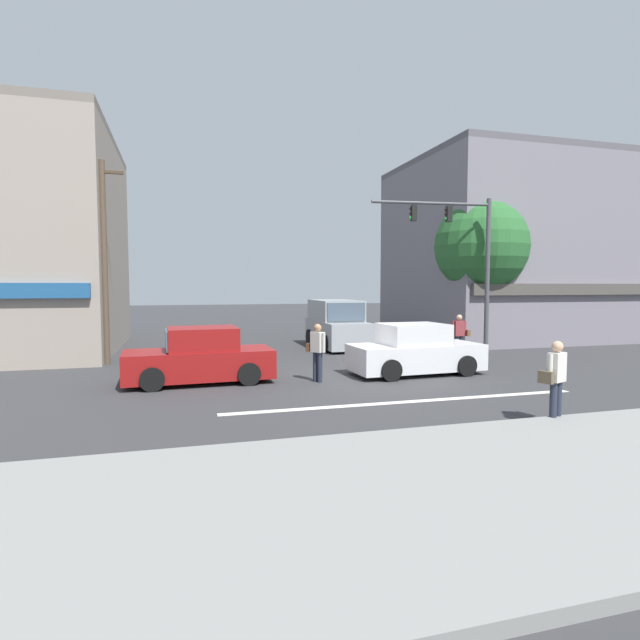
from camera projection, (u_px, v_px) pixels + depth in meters
ground_plane at (359, 376)px, 15.22m from camera, size 120.00×120.00×0.00m
lane_marking_stripe at (410, 402)px, 11.86m from camera, size 9.00×0.24×0.01m
sidewalk_curb at (567, 475)px, 7.05m from camera, size 40.00×5.00×0.16m
building_right_corner at (508, 251)px, 26.66m from camera, size 10.82×9.41×9.21m
street_tree at (481, 246)px, 22.03m from camera, size 4.10×4.10×6.55m
utility_pole_near_left at (104, 259)px, 17.29m from camera, size 1.40×0.22×7.06m
utility_pole_far_right at (469, 256)px, 23.40m from camera, size 1.40×0.22×8.03m
traffic_light_mast at (465, 250)px, 19.67m from camera, size 4.87×0.66×6.20m
sedan_approaching_near at (200, 358)px, 14.14m from camera, size 4.17×2.01×1.58m
van_parked_curbside at (336, 325)px, 22.30m from camera, size 2.10×4.63×2.11m
sedan_crossing_rightbound at (415, 351)px, 15.53m from camera, size 4.17×2.03×1.58m
pedestrian_foreground_with_bag at (556, 377)px, 9.85m from camera, size 0.69×0.40×1.67m
pedestrian_mid_crossing at (460, 334)px, 18.84m from camera, size 0.67×0.36×1.67m
pedestrian_far_side at (317, 349)px, 14.26m from camera, size 0.47×0.67×1.67m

